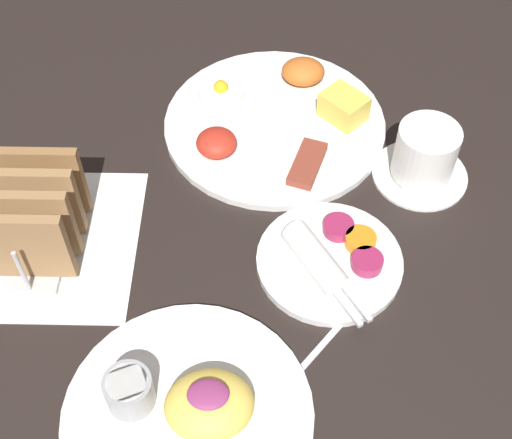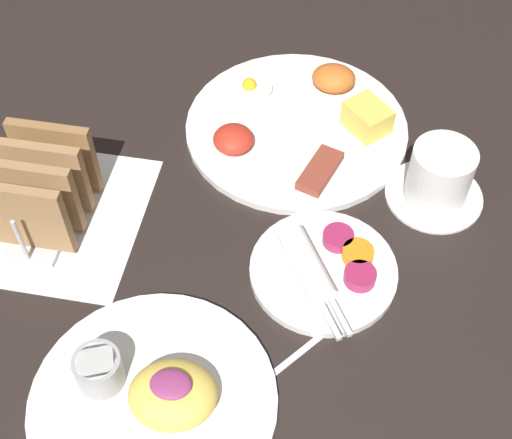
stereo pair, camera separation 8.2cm
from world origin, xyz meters
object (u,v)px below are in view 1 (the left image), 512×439
plate_condiments (330,259)px  toast_rack (34,215)px  plate_foreground (187,410)px  plate_breakfast (278,119)px  coffee_cup (425,156)px

plate_condiments → toast_rack: size_ratio=1.23×
plate_foreground → toast_rack: (-0.19, 0.21, 0.04)m
toast_rack → plate_breakfast: bearing=36.6°
plate_breakfast → coffee_cup: (0.18, -0.09, 0.03)m
plate_breakfast → plate_condiments: 0.24m
plate_foreground → coffee_cup: size_ratio=2.07×
plate_foreground → plate_breakfast: bearing=78.0°
plate_condiments → toast_rack: (-0.33, 0.02, 0.04)m
coffee_cup → toast_rack: bearing=-165.9°
plate_breakfast → coffee_cup: size_ratio=2.46×
toast_rack → coffee_cup: (0.45, 0.11, -0.02)m
coffee_cup → plate_foreground: bearing=-129.6°
plate_breakfast → plate_foreground: size_ratio=1.19×
plate_breakfast → plate_condiments: size_ratio=1.63×
plate_foreground → toast_rack: 0.28m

